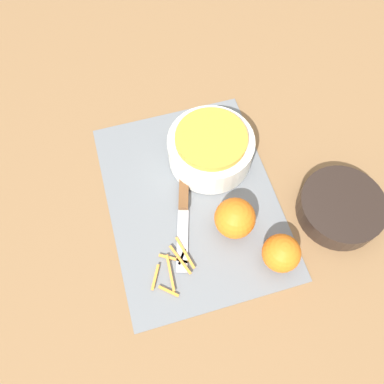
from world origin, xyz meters
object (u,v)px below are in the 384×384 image
bowl_speckled (211,148)px  orange_left (235,218)px  bowl_dark (340,207)px  knife (184,196)px  orange_right (281,253)px

bowl_speckled → orange_left: (0.17, -0.00, -0.00)m
bowl_dark → knife: bearing=-111.4°
knife → orange_left: orange_left is taller
knife → bowl_speckled: bearing=150.7°
knife → orange_right: orange_right is taller
orange_left → orange_right: 0.11m
bowl_dark → knife: size_ratio=0.73×
bowl_dark → orange_left: (-0.03, -0.22, 0.02)m
knife → orange_right: (0.18, 0.14, 0.03)m
bowl_speckled → knife: 0.12m
bowl_speckled → knife: bowl_speckled is taller
bowl_speckled → orange_right: bowl_speckled is taller
knife → orange_right: bearing=55.4°
bowl_speckled → knife: size_ratio=0.78×
orange_left → bowl_speckled: bearing=179.3°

